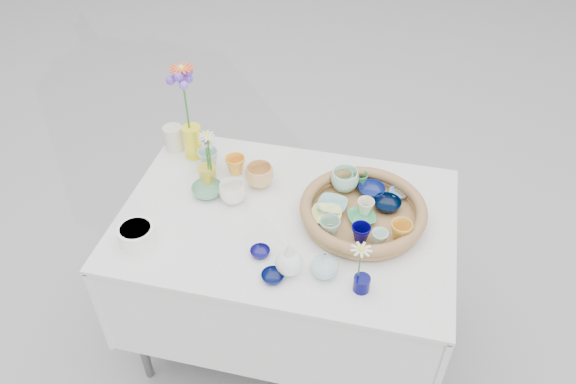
% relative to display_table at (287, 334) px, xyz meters
% --- Properties ---
extents(ground, '(80.00, 80.00, 0.00)m').
position_rel_display_table_xyz_m(ground, '(0.00, 0.00, 0.00)').
color(ground, '#979795').
extents(display_table, '(1.26, 0.86, 0.77)m').
position_rel_display_table_xyz_m(display_table, '(0.00, 0.00, 0.00)').
color(display_table, white).
rests_on(display_table, ground).
extents(wicker_tray, '(0.47, 0.47, 0.08)m').
position_rel_display_table_xyz_m(wicker_tray, '(0.28, 0.05, 0.80)').
color(wicker_tray, brown).
rests_on(wicker_tray, display_table).
extents(tray_ceramic_0, '(0.12, 0.12, 0.03)m').
position_rel_display_table_xyz_m(tray_ceramic_0, '(0.30, 0.18, 0.80)').
color(tray_ceramic_0, navy).
rests_on(tray_ceramic_0, wicker_tray).
extents(tray_ceramic_1, '(0.12, 0.12, 0.03)m').
position_rel_display_table_xyz_m(tray_ceramic_1, '(0.36, 0.12, 0.80)').
color(tray_ceramic_1, black).
rests_on(tray_ceramic_1, wicker_tray).
extents(tray_ceramic_2, '(0.09, 0.09, 0.07)m').
position_rel_display_table_xyz_m(tray_ceramic_2, '(0.43, -0.04, 0.82)').
color(tray_ceramic_2, gold).
rests_on(tray_ceramic_2, wicker_tray).
extents(tray_ceramic_3, '(0.13, 0.13, 0.02)m').
position_rel_display_table_xyz_m(tray_ceramic_3, '(0.28, 0.02, 0.80)').
color(tray_ceramic_3, '#42A86C').
rests_on(tray_ceramic_3, wicker_tray).
extents(tray_ceramic_4, '(0.09, 0.09, 0.07)m').
position_rel_display_table_xyz_m(tray_ceramic_4, '(0.18, -0.08, 0.82)').
color(tray_ceramic_4, '#91B99E').
rests_on(tray_ceramic_4, wicker_tray).
extents(tray_ceramic_5, '(0.12, 0.12, 0.03)m').
position_rel_display_table_xyz_m(tray_ceramic_5, '(0.16, 0.07, 0.80)').
color(tray_ceramic_5, '#7EBAB6').
rests_on(tray_ceramic_5, wicker_tray).
extents(tray_ceramic_6, '(0.14, 0.14, 0.09)m').
position_rel_display_table_xyz_m(tray_ceramic_6, '(0.19, 0.19, 0.83)').
color(tray_ceramic_6, '#AAE4CC').
rests_on(tray_ceramic_6, wicker_tray).
extents(tray_ceramic_7, '(0.07, 0.07, 0.06)m').
position_rel_display_table_xyz_m(tray_ceramic_7, '(0.29, 0.07, 0.81)').
color(tray_ceramic_7, '#F9EACB').
rests_on(tray_ceramic_7, wicker_tray).
extents(tray_ceramic_8, '(0.10, 0.10, 0.02)m').
position_rel_display_table_xyz_m(tray_ceramic_8, '(0.40, 0.19, 0.79)').
color(tray_ceramic_8, '#76B0E6').
rests_on(tray_ceramic_8, wicker_tray).
extents(tray_ceramic_9, '(0.08, 0.08, 0.07)m').
position_rel_display_table_xyz_m(tray_ceramic_9, '(0.29, -0.08, 0.82)').
color(tray_ceramic_9, '#050051').
rests_on(tray_ceramic_9, wicker_tray).
extents(tray_ceramic_10, '(0.12, 0.12, 0.03)m').
position_rel_display_table_xyz_m(tray_ceramic_10, '(0.15, 0.00, 0.80)').
color(tray_ceramic_10, '#F5F68C').
rests_on(tray_ceramic_10, wicker_tray).
extents(tray_ceramic_11, '(0.07, 0.07, 0.06)m').
position_rel_display_table_xyz_m(tray_ceramic_11, '(0.36, -0.08, 0.81)').
color(tray_ceramic_11, silver).
rests_on(tray_ceramic_11, wicker_tray).
extents(tray_ceramic_12, '(0.06, 0.06, 0.06)m').
position_rel_display_table_xyz_m(tray_ceramic_12, '(0.25, 0.23, 0.81)').
color(tray_ceramic_12, '#387946').
rests_on(tray_ceramic_12, wicker_tray).
extents(loose_ceramic_0, '(0.10, 0.10, 0.08)m').
position_rel_display_table_xyz_m(loose_ceramic_0, '(-0.27, 0.21, 0.80)').
color(loose_ceramic_0, '#FEAA2F').
rests_on(loose_ceramic_0, display_table).
extents(loose_ceramic_1, '(0.13, 0.13, 0.09)m').
position_rel_display_table_xyz_m(loose_ceramic_1, '(-0.15, 0.16, 0.81)').
color(loose_ceramic_1, tan).
rests_on(loose_ceramic_1, display_table).
extents(loose_ceramic_2, '(0.15, 0.15, 0.04)m').
position_rel_display_table_xyz_m(loose_ceramic_2, '(-0.34, 0.05, 0.78)').
color(loose_ceramic_2, '#619E7A').
rests_on(loose_ceramic_2, display_table).
extents(loose_ceramic_3, '(0.10, 0.10, 0.08)m').
position_rel_display_table_xyz_m(loose_ceramic_3, '(-0.23, 0.04, 0.81)').
color(loose_ceramic_3, white).
rests_on(loose_ceramic_3, display_table).
extents(loose_ceramic_4, '(0.09, 0.09, 0.02)m').
position_rel_display_table_xyz_m(loose_ceramic_4, '(-0.05, -0.21, 0.78)').
color(loose_ceramic_4, '#0F0C59').
rests_on(loose_ceramic_4, display_table).
extents(loose_ceramic_5, '(0.10, 0.10, 0.08)m').
position_rel_display_table_xyz_m(loose_ceramic_5, '(-0.39, 0.22, 0.81)').
color(loose_ceramic_5, '#A7C6BB').
rests_on(loose_ceramic_5, display_table).
extents(loose_ceramic_6, '(0.09, 0.09, 0.02)m').
position_rel_display_table_xyz_m(loose_ceramic_6, '(0.02, -0.31, 0.78)').
color(loose_ceramic_6, '#060F43').
rests_on(loose_ceramic_6, display_table).
extents(fluted_bowl, '(0.17, 0.17, 0.07)m').
position_rel_display_table_xyz_m(fluted_bowl, '(-0.49, -0.25, 0.80)').
color(fluted_bowl, white).
rests_on(fluted_bowl, display_table).
extents(bud_vase_paleblue, '(0.11, 0.11, 0.14)m').
position_rel_display_table_xyz_m(bud_vase_paleblue, '(0.07, -0.27, 0.84)').
color(bud_vase_paleblue, white).
rests_on(bud_vase_paleblue, display_table).
extents(bud_vase_seafoam, '(0.12, 0.12, 0.10)m').
position_rel_display_table_xyz_m(bud_vase_seafoam, '(0.19, -0.25, 0.81)').
color(bud_vase_seafoam, '#A3D2CD').
rests_on(bud_vase_seafoam, display_table).
extents(bud_vase_cobalt, '(0.06, 0.06, 0.06)m').
position_rel_display_table_xyz_m(bud_vase_cobalt, '(0.32, -0.29, 0.79)').
color(bud_vase_cobalt, '#03034A').
rests_on(bud_vase_cobalt, display_table).
extents(single_daisy, '(0.10, 0.10, 0.14)m').
position_rel_display_table_xyz_m(single_daisy, '(0.31, -0.28, 0.88)').
color(single_daisy, '#ECEFCE').
rests_on(single_daisy, bud_vase_cobalt).
extents(tall_vase_yellow, '(0.10, 0.10, 0.15)m').
position_rel_display_table_xyz_m(tall_vase_yellow, '(-0.47, 0.28, 0.84)').
color(tall_vase_yellow, yellow).
rests_on(tall_vase_yellow, display_table).
extents(gerbera, '(0.13, 0.13, 0.29)m').
position_rel_display_table_xyz_m(gerbera, '(-0.48, 0.29, 1.04)').
color(gerbera, '#F85428').
rests_on(gerbera, tall_vase_yellow).
extents(hydrangea, '(0.10, 0.10, 0.32)m').
position_rel_display_table_xyz_m(hydrangea, '(-0.48, 0.27, 1.02)').
color(hydrangea, '#6B3EBE').
rests_on(hydrangea, tall_vase_yellow).
extents(white_pitcher, '(0.12, 0.09, 0.11)m').
position_rel_display_table_xyz_m(white_pitcher, '(-0.57, 0.31, 0.82)').
color(white_pitcher, beige).
rests_on(white_pitcher, display_table).
extents(daisy_cup, '(0.09, 0.09, 0.07)m').
position_rel_display_table_xyz_m(daisy_cup, '(-0.36, 0.13, 0.80)').
color(daisy_cup, gold).
rests_on(daisy_cup, display_table).
extents(daisy_posy, '(0.09, 0.09, 0.17)m').
position_rel_display_table_xyz_m(daisy_posy, '(-0.34, 0.12, 0.92)').
color(daisy_posy, white).
rests_on(daisy_posy, daisy_cup).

